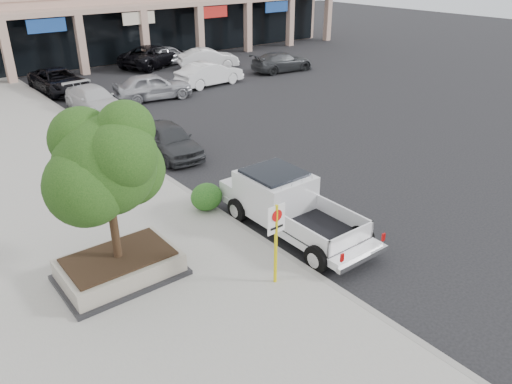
{
  "coord_description": "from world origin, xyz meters",
  "views": [
    {
      "loc": [
        -9.86,
        -9.48,
        8.14
      ],
      "look_at": [
        -1.21,
        1.5,
        1.37
      ],
      "focal_mm": 35.0,
      "sensor_mm": 36.0,
      "label": 1
    }
  ],
  "objects_px": {
    "planter": "(120,267)",
    "no_parking_sign": "(276,234)",
    "lot_car_d": "(153,56)",
    "lot_car_b": "(210,74)",
    "lot_car_f": "(208,58)",
    "lot_car_e": "(168,55)",
    "curb_car_d": "(59,81)",
    "lot_car_c": "(282,62)",
    "curb_car_c": "(94,100)",
    "curb_car_a": "(169,139)",
    "lot_car_a": "(153,86)",
    "planter_tree": "(108,163)",
    "pickup_truck": "(296,208)",
    "curb_car_b": "(131,126)"
  },
  "relations": [
    {
      "from": "curb_car_c",
      "to": "lot_car_c",
      "type": "distance_m",
      "value": 15.12
    },
    {
      "from": "curb_car_d",
      "to": "lot_car_f",
      "type": "height_order",
      "value": "lot_car_f"
    },
    {
      "from": "curb_car_b",
      "to": "curb_car_d",
      "type": "xyz_separation_m",
      "value": [
        0.3,
        10.98,
        0.07
      ]
    },
    {
      "from": "pickup_truck",
      "to": "curb_car_a",
      "type": "distance_m",
      "value": 8.5
    },
    {
      "from": "planter",
      "to": "curb_car_c",
      "type": "bearing_deg",
      "value": 70.24
    },
    {
      "from": "curb_car_b",
      "to": "lot_car_b",
      "type": "distance_m",
      "value": 11.1
    },
    {
      "from": "lot_car_d",
      "to": "curb_car_a",
      "type": "bearing_deg",
      "value": 130.3
    },
    {
      "from": "planter",
      "to": "curb_car_d",
      "type": "distance_m",
      "value": 22.07
    },
    {
      "from": "curb_car_b",
      "to": "lot_car_b",
      "type": "relative_size",
      "value": 0.87
    },
    {
      "from": "planter",
      "to": "no_parking_sign",
      "type": "xyz_separation_m",
      "value": [
        3.15,
        -2.76,
        1.16
      ]
    },
    {
      "from": "lot_car_d",
      "to": "lot_car_f",
      "type": "height_order",
      "value": "lot_car_d"
    },
    {
      "from": "curb_car_b",
      "to": "lot_car_c",
      "type": "height_order",
      "value": "lot_car_c"
    },
    {
      "from": "lot_car_a",
      "to": "lot_car_c",
      "type": "bearing_deg",
      "value": -74.73
    },
    {
      "from": "curb_car_d",
      "to": "curb_car_b",
      "type": "bearing_deg",
      "value": -93.54
    },
    {
      "from": "pickup_truck",
      "to": "lot_car_d",
      "type": "relative_size",
      "value": 0.97
    },
    {
      "from": "lot_car_c",
      "to": "curb_car_d",
      "type": "bearing_deg",
      "value": 80.44
    },
    {
      "from": "planter",
      "to": "lot_car_f",
      "type": "distance_m",
      "value": 27.52
    },
    {
      "from": "pickup_truck",
      "to": "curb_car_c",
      "type": "height_order",
      "value": "pickup_truck"
    },
    {
      "from": "planter_tree",
      "to": "curb_car_d",
      "type": "xyz_separation_m",
      "value": [
        5.46,
        21.2,
        -2.67
      ]
    },
    {
      "from": "curb_car_b",
      "to": "lot_car_d",
      "type": "bearing_deg",
      "value": 53.75
    },
    {
      "from": "curb_car_a",
      "to": "curb_car_c",
      "type": "relative_size",
      "value": 0.89
    },
    {
      "from": "lot_car_e",
      "to": "planter",
      "type": "bearing_deg",
      "value": 139.79
    },
    {
      "from": "curb_car_d",
      "to": "lot_car_a",
      "type": "relative_size",
      "value": 1.14
    },
    {
      "from": "lot_car_c",
      "to": "no_parking_sign",
      "type": "bearing_deg",
      "value": 144.13
    },
    {
      "from": "lot_car_b",
      "to": "lot_car_f",
      "type": "relative_size",
      "value": 1.04
    },
    {
      "from": "pickup_truck",
      "to": "curb_car_b",
      "type": "distance_m",
      "value": 11.4
    },
    {
      "from": "planter",
      "to": "lot_car_d",
      "type": "distance_m",
      "value": 28.53
    },
    {
      "from": "planter_tree",
      "to": "curb_car_a",
      "type": "distance_m",
      "value": 9.59
    },
    {
      "from": "curb_car_d",
      "to": "no_parking_sign",
      "type": "bearing_deg",
      "value": -97.75
    },
    {
      "from": "no_parking_sign",
      "to": "curb_car_a",
      "type": "xyz_separation_m",
      "value": [
        2.56,
        10.23,
        -0.91
      ]
    },
    {
      "from": "planter_tree",
      "to": "pickup_truck",
      "type": "height_order",
      "value": "planter_tree"
    },
    {
      "from": "no_parking_sign",
      "to": "lot_car_c",
      "type": "distance_m",
      "value": 26.7
    },
    {
      "from": "curb_car_d",
      "to": "lot_car_c",
      "type": "distance_m",
      "value": 15.71
    },
    {
      "from": "planter_tree",
      "to": "lot_car_e",
      "type": "height_order",
      "value": "planter_tree"
    },
    {
      "from": "pickup_truck",
      "to": "no_parking_sign",
      "type": "bearing_deg",
      "value": -143.07
    },
    {
      "from": "planter_tree",
      "to": "curb_car_b",
      "type": "height_order",
      "value": "planter_tree"
    },
    {
      "from": "lot_car_c",
      "to": "lot_car_d",
      "type": "height_order",
      "value": "lot_car_d"
    },
    {
      "from": "planter_tree",
      "to": "curb_car_c",
      "type": "distance_m",
      "value": 16.92
    },
    {
      "from": "no_parking_sign",
      "to": "lot_car_d",
      "type": "height_order",
      "value": "no_parking_sign"
    },
    {
      "from": "lot_car_c",
      "to": "curb_car_b",
      "type": "bearing_deg",
      "value": 119.51
    },
    {
      "from": "lot_car_d",
      "to": "lot_car_e",
      "type": "height_order",
      "value": "lot_car_d"
    },
    {
      "from": "curb_car_d",
      "to": "lot_car_a",
      "type": "bearing_deg",
      "value": -55.14
    },
    {
      "from": "lot_car_a",
      "to": "lot_car_b",
      "type": "relative_size",
      "value": 1.0
    },
    {
      "from": "planter",
      "to": "lot_car_a",
      "type": "relative_size",
      "value": 0.68
    },
    {
      "from": "lot_car_a",
      "to": "lot_car_b",
      "type": "height_order",
      "value": "lot_car_a"
    },
    {
      "from": "curb_car_c",
      "to": "lot_car_f",
      "type": "height_order",
      "value": "lot_car_f"
    },
    {
      "from": "planter_tree",
      "to": "curb_car_d",
      "type": "relative_size",
      "value": 0.75
    },
    {
      "from": "curb_car_c",
      "to": "curb_car_d",
      "type": "height_order",
      "value": "curb_car_d"
    },
    {
      "from": "planter",
      "to": "curb_car_a",
      "type": "relative_size",
      "value": 0.76
    },
    {
      "from": "curb_car_a",
      "to": "curb_car_b",
      "type": "xyz_separation_m",
      "value": [
        -0.42,
        2.9,
        -0.05
      ]
    }
  ]
}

